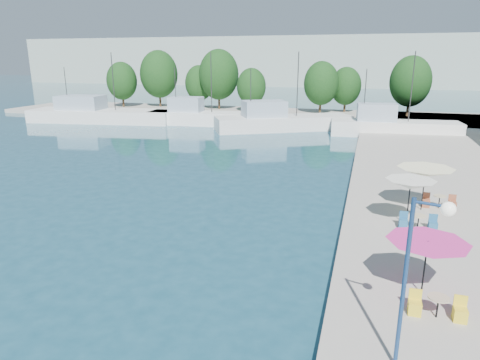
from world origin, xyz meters
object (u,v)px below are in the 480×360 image
(trawler_01, at_px, (99,115))
(trawler_04, at_px, (391,127))
(umbrella_pink, at_px, (427,248))
(street_lamp, at_px, (421,256))
(trawler_02, at_px, (199,117))
(umbrella_cream, at_px, (425,172))
(umbrella_white, at_px, (411,184))
(trawler_03, at_px, (280,122))

(trawler_01, distance_m, trawler_04, 40.51)
(umbrella_pink, distance_m, street_lamp, 4.80)
(trawler_02, distance_m, umbrella_cream, 40.30)
(umbrella_white, bearing_deg, trawler_04, 89.35)
(street_lamp, bearing_deg, trawler_01, 147.68)
(umbrella_pink, bearing_deg, trawler_04, 89.59)
(trawler_03, distance_m, umbrella_pink, 41.29)
(trawler_03, height_order, umbrella_pink, trawler_03)
(trawler_01, distance_m, street_lamp, 58.46)
(trawler_04, distance_m, umbrella_white, 31.75)
(trawler_02, relative_size, umbrella_pink, 5.19)
(trawler_04, height_order, umbrella_pink, trawler_04)
(trawler_01, height_order, umbrella_white, trawler_01)
(trawler_01, bearing_deg, umbrella_white, -46.20)
(street_lamp, bearing_deg, umbrella_white, 101.56)
(trawler_04, height_order, umbrella_cream, trawler_04)
(trawler_02, relative_size, trawler_04, 1.00)
(trawler_01, height_order, trawler_02, same)
(trawler_01, xyz_separation_m, umbrella_pink, (40.23, -38.63, 1.38))
(umbrella_cream, relative_size, street_lamp, 0.62)
(trawler_02, height_order, umbrella_pink, trawler_02)
(trawler_02, bearing_deg, trawler_04, -9.00)
(trawler_03, bearing_deg, street_lamp, -102.80)
(umbrella_cream, bearing_deg, trawler_02, 130.45)
(umbrella_white, height_order, umbrella_cream, umbrella_white)
(trawler_03, distance_m, trawler_04, 13.64)
(umbrella_pink, xyz_separation_m, street_lamp, (-0.81, -4.43, 1.64))
(umbrella_pink, xyz_separation_m, umbrella_white, (-0.08, 6.93, 0.40))
(trawler_02, relative_size, street_lamp, 3.01)
(umbrella_white, bearing_deg, trawler_01, 141.70)
(trawler_01, relative_size, trawler_04, 1.42)
(trawler_04, bearing_deg, trawler_03, 173.12)
(street_lamp, bearing_deg, umbrella_pink, 94.91)
(trawler_01, height_order, trawler_03, same)
(trawler_04, height_order, street_lamp, trawler_04)
(trawler_03, bearing_deg, trawler_02, 144.50)
(trawler_02, xyz_separation_m, trawler_03, (11.85, -1.37, -0.00))
(umbrella_cream, bearing_deg, umbrella_pink, -95.35)
(street_lamp, bearing_deg, trawler_04, 103.77)
(trawler_01, bearing_deg, umbrella_pink, -51.74)
(umbrella_white, bearing_deg, trawler_02, 126.87)
(trawler_02, bearing_deg, street_lamp, -66.40)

